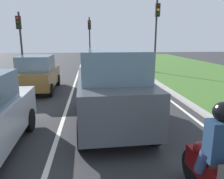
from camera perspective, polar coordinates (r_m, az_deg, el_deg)
name	(u,v)px	position (r m, az deg, el deg)	size (l,w,h in m)	color
ground_plane	(87,87)	(11.98, -6.67, 0.68)	(60.00, 60.00, 0.00)	#2D2D30
lane_line_center	(74,87)	(12.01, -10.01, 0.61)	(0.12, 32.00, 0.01)	silver
lane_line_right_edge	(151,85)	(12.44, 10.14, 1.05)	(0.12, 32.00, 0.01)	silver
curb_right	(160,84)	(12.58, 12.35, 1.34)	(0.24, 48.00, 0.12)	#9E9B93
car_suv_ahead	(111,87)	(6.50, -0.37, 0.64)	(2.10, 4.56, 2.28)	#474C51
car_hatchback_far	(38,74)	(11.42, -18.84, 3.95)	(1.75, 3.71, 1.78)	brown
rider_person	(220,139)	(3.51, 26.35, -11.61)	(0.50, 0.40, 1.16)	#192D47
traffic_light_near_right	(157,25)	(16.80, 11.60, 16.28)	(0.32, 0.50, 5.35)	#2D2D2D
traffic_light_overhead_left	(20,33)	(17.31, -22.99, 13.47)	(0.32, 0.50, 4.41)	#2D2D2D
traffic_light_far_median	(90,33)	(23.27, -5.90, 14.53)	(0.32, 0.50, 4.71)	#2D2D2D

